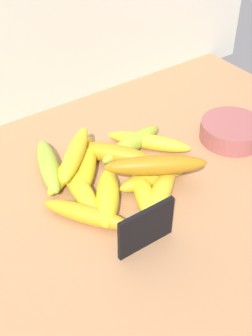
{
  "coord_description": "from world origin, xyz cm",
  "views": [
    {
      "loc": [
        -38.31,
        -50.34,
        62.55
      ],
      "look_at": [
        -0.55,
        3.34,
        8.0
      ],
      "focal_mm": 47.93,
      "sensor_mm": 36.0,
      "label": 1
    }
  ],
  "objects_px": {
    "banana_4": "(109,153)",
    "chalkboard_sign": "(146,229)",
    "banana_8": "(144,194)",
    "banana_9": "(71,164)",
    "banana_3": "(85,170)",
    "banana_13": "(156,165)",
    "banana_2": "(108,197)",
    "banana_7": "(79,187)",
    "fruit_bowl": "(232,131)",
    "banana_11": "(149,142)",
    "banana_0": "(132,144)",
    "banana_1": "(49,166)",
    "banana_10": "(162,190)",
    "banana_12": "(75,153)",
    "banana_6": "(86,214)",
    "banana_5": "(156,176)"
  },
  "relations": [
    {
      "from": "banana_0",
      "to": "banana_2",
      "type": "xyz_separation_m",
      "value": [
        -0.13,
        -0.11,
        0.0
      ]
    },
    {
      "from": "banana_2",
      "to": "banana_3",
      "type": "xyz_separation_m",
      "value": [
        0.01,
        0.09,
        -0.0
      ]
    },
    {
      "from": "fruit_bowl",
      "to": "banana_7",
      "type": "distance_m",
      "value": 0.37
    },
    {
      "from": "banana_4",
      "to": "chalkboard_sign",
      "type": "bearing_deg",
      "value": -108.64
    },
    {
      "from": "banana_4",
      "to": "fruit_bowl",
      "type": "bearing_deg",
      "value": -18.95
    },
    {
      "from": "fruit_bowl",
      "to": "banana_9",
      "type": "distance_m",
      "value": 0.37
    },
    {
      "from": "banana_4",
      "to": "banana_11",
      "type": "bearing_deg",
      "value": -7.49
    },
    {
      "from": "banana_5",
      "to": "banana_7",
      "type": "height_order",
      "value": "same"
    },
    {
      "from": "banana_2",
      "to": "banana_7",
      "type": "xyz_separation_m",
      "value": [
        -0.03,
        0.06,
        -0.0
      ]
    },
    {
      "from": "banana_8",
      "to": "banana_13",
      "type": "relative_size",
      "value": 0.88
    },
    {
      "from": "banana_8",
      "to": "banana_9",
      "type": "bearing_deg",
      "value": 113.03
    },
    {
      "from": "banana_6",
      "to": "banana_1",
      "type": "bearing_deg",
      "value": 87.45
    },
    {
      "from": "banana_4",
      "to": "banana_8",
      "type": "distance_m",
      "value": 0.14
    },
    {
      "from": "banana_2",
      "to": "banana_13",
      "type": "distance_m",
      "value": 0.11
    },
    {
      "from": "banana_0",
      "to": "banana_11",
      "type": "relative_size",
      "value": 0.94
    },
    {
      "from": "banana_1",
      "to": "chalkboard_sign",
      "type": "bearing_deg",
      "value": -80.1
    },
    {
      "from": "banana_3",
      "to": "banana_9",
      "type": "xyz_separation_m",
      "value": [
        -0.01,
        0.03,
        -0.0
      ]
    },
    {
      "from": "banana_2",
      "to": "banana_10",
      "type": "relative_size",
      "value": 0.8
    },
    {
      "from": "banana_4",
      "to": "banana_9",
      "type": "xyz_separation_m",
      "value": [
        -0.08,
        0.02,
        -0.0
      ]
    },
    {
      "from": "banana_1",
      "to": "banana_10",
      "type": "bearing_deg",
      "value": -52.48
    },
    {
      "from": "banana_1",
      "to": "banana_7",
      "type": "xyz_separation_m",
      "value": [
        0.02,
        -0.09,
        -0.0
      ]
    },
    {
      "from": "banana_7",
      "to": "banana_10",
      "type": "height_order",
      "value": "banana_7"
    },
    {
      "from": "banana_7",
      "to": "banana_12",
      "type": "relative_size",
      "value": 0.97
    },
    {
      "from": "banana_3",
      "to": "banana_13",
      "type": "height_order",
      "value": "banana_13"
    },
    {
      "from": "banana_6",
      "to": "banana_9",
      "type": "distance_m",
      "value": 0.15
    },
    {
      "from": "banana_0",
      "to": "banana_5",
      "type": "relative_size",
      "value": 1.07
    },
    {
      "from": "banana_8",
      "to": "banana_13",
      "type": "distance_m",
      "value": 0.06
    },
    {
      "from": "fruit_bowl",
      "to": "banana_2",
      "type": "xyz_separation_m",
      "value": [
        -0.34,
        -0.02,
        0.0
      ]
    },
    {
      "from": "banana_6",
      "to": "banana_9",
      "type": "bearing_deg",
      "value": 70.67
    },
    {
      "from": "banana_1",
      "to": "banana_10",
      "type": "relative_size",
      "value": 0.89
    },
    {
      "from": "banana_7",
      "to": "banana_11",
      "type": "distance_m",
      "value": 0.2
    },
    {
      "from": "banana_9",
      "to": "banana_11",
      "type": "xyz_separation_m",
      "value": [
        0.18,
        -0.03,
        -0.0
      ]
    },
    {
      "from": "banana_10",
      "to": "banana_3",
      "type": "bearing_deg",
      "value": 123.88
    },
    {
      "from": "chalkboard_sign",
      "to": "banana_13",
      "type": "height_order",
      "value": "chalkboard_sign"
    },
    {
      "from": "banana_11",
      "to": "banana_2",
      "type": "bearing_deg",
      "value": -150.3
    },
    {
      "from": "banana_11",
      "to": "banana_7",
      "type": "bearing_deg",
      "value": -168.41
    },
    {
      "from": "banana_1",
      "to": "banana_7",
      "type": "height_order",
      "value": "same"
    },
    {
      "from": "banana_3",
      "to": "chalkboard_sign",
      "type": "bearing_deg",
      "value": -92.16
    },
    {
      "from": "fruit_bowl",
      "to": "banana_11",
      "type": "height_order",
      "value": "fruit_bowl"
    },
    {
      "from": "banana_5",
      "to": "banana_8",
      "type": "bearing_deg",
      "value": -150.93
    },
    {
      "from": "banana_1",
      "to": "banana_13",
      "type": "xyz_separation_m",
      "value": [
        0.15,
        -0.16,
        0.04
      ]
    },
    {
      "from": "banana_2",
      "to": "banana_12",
      "type": "bearing_deg",
      "value": 90.89
    },
    {
      "from": "banana_0",
      "to": "banana_6",
      "type": "relative_size",
      "value": 1.02
    },
    {
      "from": "chalkboard_sign",
      "to": "banana_1",
      "type": "bearing_deg",
      "value": 99.9
    },
    {
      "from": "chalkboard_sign",
      "to": "banana_11",
      "type": "height_order",
      "value": "chalkboard_sign"
    },
    {
      "from": "banana_2",
      "to": "banana_7",
      "type": "bearing_deg",
      "value": 116.88
    },
    {
      "from": "banana_0",
      "to": "banana_3",
      "type": "distance_m",
      "value": 0.13
    },
    {
      "from": "banana_0",
      "to": "banana_3",
      "type": "height_order",
      "value": "banana_3"
    },
    {
      "from": "chalkboard_sign",
      "to": "banana_10",
      "type": "distance_m",
      "value": 0.13
    },
    {
      "from": "banana_1",
      "to": "banana_2",
      "type": "distance_m",
      "value": 0.15
    }
  ]
}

